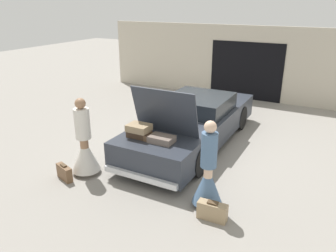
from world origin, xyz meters
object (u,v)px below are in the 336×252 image
Objects in this scene: car at (193,123)px; suitcase_beside_right_person at (212,211)px; suitcase_beside_left_person at (64,173)px; person_left at (85,148)px; person_right at (208,177)px.

suitcase_beside_right_person is (1.67, -2.92, -0.42)m from car.
car is 10.78× the size of suitcase_beside_left_person.
car is at bearing 137.74° from person_left.
suitcase_beside_right_person reaches higher than suitcase_beside_left_person.
suitcase_beside_left_person is at bearing 114.27° from person_right.
suitcase_beside_left_person is at bearing -176.66° from suitcase_beside_right_person.
person_right is 3.17m from suitcase_beside_left_person.
person_right reaches higher than suitcase_beside_left_person.
suitcase_beside_right_person is at bearing -130.99° from person_right.
person_left is 3.28× the size of suitcase_beside_right_person.
suitcase_beside_right_person is at bearing 3.34° from suitcase_beside_left_person.
suitcase_beside_left_person is 3.34m from suitcase_beside_right_person.
person_left reaches higher than person_right.
suitcase_beside_left_person is at bearing -117.99° from car.
car is at bearing 62.01° from suitcase_beside_left_person.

